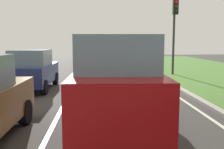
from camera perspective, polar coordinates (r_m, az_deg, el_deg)
name	(u,v)px	position (r m, az deg, el deg)	size (l,w,h in m)	color
ground_plane	(87,89)	(11.76, -5.54, -3.21)	(60.00, 60.00, 0.00)	#383533
lane_line_center	(72,89)	(11.80, -8.94, -3.21)	(0.12, 32.00, 0.01)	silver
lane_line_right_edge	(165,88)	(12.17, 11.67, -2.95)	(0.12, 32.00, 0.01)	silver
curb_right	(176,87)	(12.31, 13.93, -2.64)	(0.24, 48.00, 0.12)	#9E9B93
car_suv_ahead	(115,82)	(6.32, 0.77, -1.58)	(2.11, 4.57, 2.28)	maroon
car_hatchback_far	(33,70)	(12.03, -17.14, 0.98)	(1.80, 3.74, 1.78)	navy
traffic_light_near_right	(175,22)	(16.79, 13.69, 11.30)	(0.32, 0.50, 5.09)	#2D2D2D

